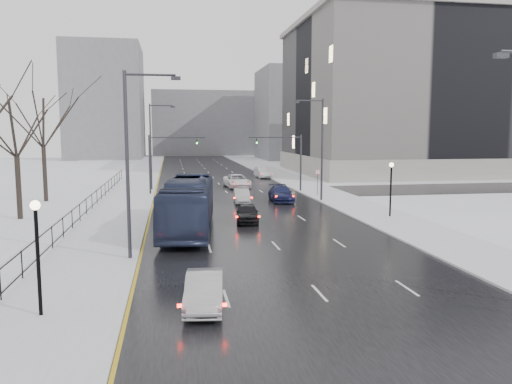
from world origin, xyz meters
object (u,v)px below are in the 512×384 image
no_uturn_sign (318,175)px  sedan_right_cross (237,181)px  streetlight_r_mid (320,144)px  sedan_right_far (281,194)px  lamppost_l (37,241)px  sedan_right_distant (263,172)px  tree_park_d (21,220)px  tree_park_e (46,202)px  streetlight_l_far (153,142)px  mast_signal_left (160,157)px  bus (189,205)px  streetlight_l_near (132,156)px  sedan_left_near (204,290)px  mast_signal_right (292,156)px  sedan_right_near (242,196)px  lamppost_r_mid (391,181)px  sedan_center_near (247,213)px  sedan_center_far (194,179)px

no_uturn_sign → sedan_right_cross: size_ratio=0.47×
streetlight_r_mid → sedan_right_far: 6.11m
lamppost_l → sedan_right_distant: size_ratio=0.89×
tree_park_d → tree_park_e: size_ratio=0.93×
streetlight_l_far → sedan_right_far: size_ratio=1.96×
sedan_right_distant → mast_signal_left: bearing=-133.4°
streetlight_r_mid → bus: streetlight_r_mid is taller
lamppost_l → streetlight_l_near: bearing=70.5°
tree_park_d → sedan_right_distant: tree_park_d is taller
sedan_left_near → streetlight_r_mid: bearing=71.0°
streetlight_l_far → bus: streetlight_l_far is taller
sedan_right_far → sedan_right_distant: size_ratio=1.07×
streetlight_l_near → streetlight_l_far: 32.00m
mast_signal_right → sedan_right_cross: mast_signal_right is taller
streetlight_l_far → sedan_right_near: 15.51m
tree_park_e → lamppost_r_mid: (29.20, -14.00, 2.94)m
mast_signal_right → lamppost_r_mid: bearing=-78.5°
tree_park_d → sedan_center_near: size_ratio=3.04×
streetlight_l_near → sedan_right_near: (8.67, 20.11, -4.91)m
sedan_right_near → no_uturn_sign: bearing=28.4°
tree_park_e → sedan_right_far: tree_park_e is taller
sedan_left_near → bus: bus is taller
sedan_right_near → sedan_right_cross: size_ratio=0.71×
sedan_center_near → sedan_right_cross: 23.29m
tree_park_e → sedan_center_far: size_ratio=3.44×
mast_signal_right → bus: (-12.33, -20.61, -2.25)m
sedan_center_far → bus: bearing=-88.6°
lamppost_r_mid → sedan_right_cross: (-9.23, 23.21, -2.11)m
lamppost_l → mast_signal_left: mast_signal_left is taller
mast_signal_left → sedan_right_near: size_ratio=1.59×
tree_park_d → lamppost_r_mid: tree_park_d is taller
streetlight_l_far → sedan_center_near: streetlight_l_far is taller
streetlight_l_near → tree_park_e: bearing=112.7°
no_uturn_sign → bus: (-14.20, -16.61, -0.45)m
streetlight_r_mid → sedan_right_near: (-7.67, 0.11, -4.91)m
lamppost_r_mid → sedan_right_far: 12.70m
streetlight_l_near → bus: (3.17, 7.39, -3.76)m
streetlight_l_near → sedan_left_near: 9.81m
mast_signal_left → sedan_left_near: size_ratio=1.58×
tree_park_e → sedan_center_far: (14.98, 13.90, 0.71)m
sedan_right_far → sedan_center_far: sedan_right_far is taller
streetlight_l_near → sedan_center_far: (4.94, 37.90, -4.91)m
lamppost_r_mid → sedan_center_near: bearing=179.9°
lamppost_l → lamppost_r_mid: bearing=39.3°
tree_park_e → sedan_right_distant: bearing=40.0°
mast_signal_right → sedan_left_near: (-12.28, -35.86, -3.39)m
tree_park_e → streetlight_r_mid: size_ratio=1.35×
streetlight_r_mid → sedan_right_cross: streetlight_r_mid is taller
mast_signal_right → sedan_right_near: size_ratio=1.59×
streetlight_r_mid → sedan_right_far: streetlight_r_mid is taller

